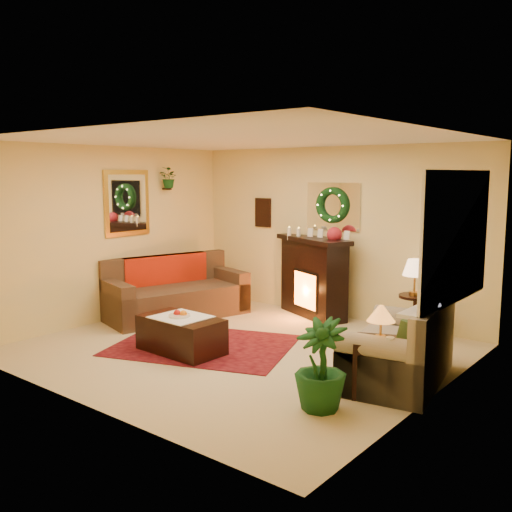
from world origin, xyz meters
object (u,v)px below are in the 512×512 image
Objects in this scene: coffee_table at (181,336)px; end_table_square at (378,369)px; loveseat at (398,342)px; side_table_round at (415,314)px; fireplace at (313,281)px; sofa at (176,289)px.

end_table_square is at bearing 8.03° from coffee_table.
loveseat is 1.74m from side_table_round.
side_table_round is at bearing 103.99° from end_table_square.
coffee_table is (-2.50, -0.76, -0.21)m from loveseat.
side_table_round is (1.72, -0.15, -0.23)m from fireplace.
fireplace is at bearing 86.14° from coffee_table.
side_table_round is at bearing 36.34° from sofa.
end_table_square is (2.26, -2.30, -0.28)m from fireplace.
loveseat is 2.68× the size of end_table_square.
end_table_square is at bearing -76.01° from side_table_round.
fireplace is at bearing 134.43° from end_table_square.
coffee_table is (-2.52, -0.27, -0.06)m from end_table_square.
sofa is at bearing -116.18° from fireplace.
side_table_round is at bearing 97.29° from loveseat.
sofa is 3.78× the size of end_table_square.
fireplace is (1.61, 1.37, 0.12)m from sofa.
loveseat is 0.52m from end_table_square.
side_table_round is 0.55× the size of coffee_table.
end_table_square is 0.53× the size of coffee_table.
loveseat reaches higher than end_table_square.
fireplace is at bearing 56.54° from sofa.
sofa is 1.41× the size of loveseat.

